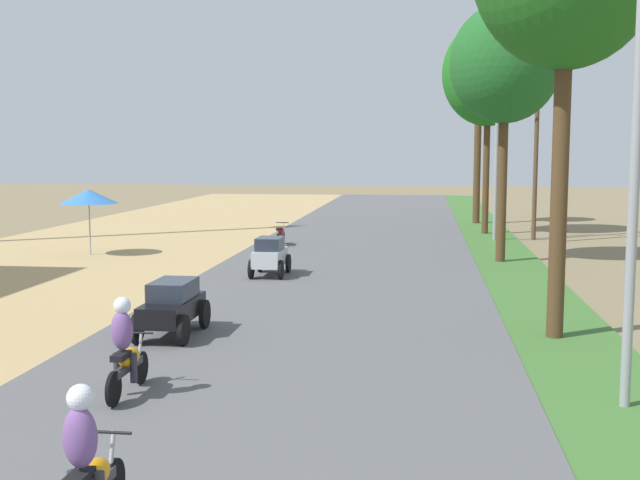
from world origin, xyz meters
TOP-DOWN VIEW (x-y plane):
  - vendor_umbrella at (-10.04, 28.15)m, footprint 2.20×2.20m
  - median_tree_second at (5.41, 28.35)m, footprint 3.90×3.90m
  - median_tree_third at (5.59, 38.10)m, footprint 4.35×4.35m
  - median_tree_fourth at (5.52, 43.56)m, footprint 2.94×2.94m
  - streetlamp_near at (5.80, 11.92)m, footprint 3.16×0.20m
  - streetlamp_mid at (5.80, 35.25)m, footprint 3.16×0.20m
  - utility_pole_near at (8.49, 35.41)m, footprint 1.80×0.20m
  - utility_pole_far at (7.62, 36.10)m, footprint 1.80×0.20m
  - car_sedan_black at (-2.74, 15.59)m, footprint 1.10×2.26m
  - car_hatchback_silver at (-2.21, 23.94)m, footprint 1.04×2.00m
  - motorbike_ahead_second at (-0.80, 6.73)m, footprint 0.54×1.80m
  - motorbike_ahead_third at (-2.17, 11.36)m, footprint 0.54×1.80m
  - motorbike_ahead_fourth at (-3.30, 31.92)m, footprint 0.54×1.80m

SIDE VIEW (x-z plane):
  - motorbike_ahead_fourth at x=-3.30m, z-range 0.10..1.04m
  - car_sedan_black at x=-2.74m, z-range 0.15..1.34m
  - car_hatchback_silver at x=-2.21m, z-range 0.13..1.36m
  - motorbike_ahead_second at x=-0.80m, z-range 0.03..1.69m
  - motorbike_ahead_third at x=-2.17m, z-range 0.03..1.69m
  - vendor_umbrella at x=-10.04m, z-range 1.05..3.57m
  - streetlamp_mid at x=5.80m, z-range 0.64..7.71m
  - utility_pole_near at x=8.49m, z-range 0.19..9.29m
  - streetlamp_near at x=5.80m, z-range 0.66..8.91m
  - utility_pole_far at x=7.62m, z-range 0.19..9.92m
  - median_tree_second at x=5.41m, z-range 2.49..11.65m
  - median_tree_fourth at x=5.52m, z-range 2.95..12.21m
  - median_tree_third at x=5.59m, z-range 2.59..12.66m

